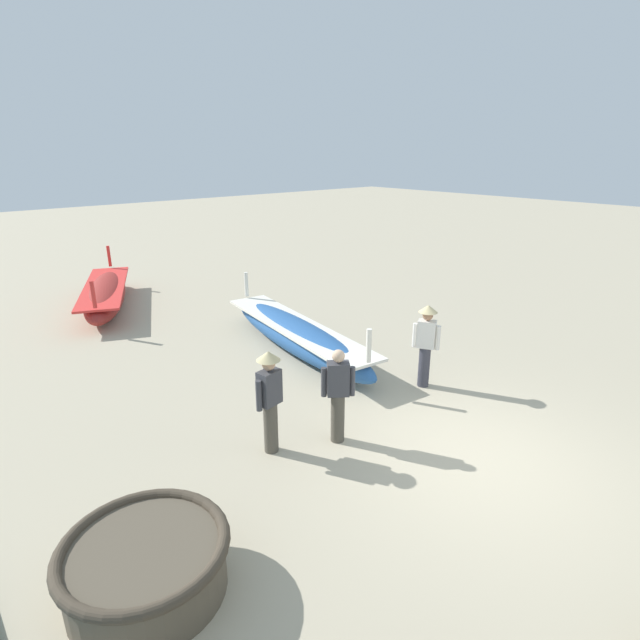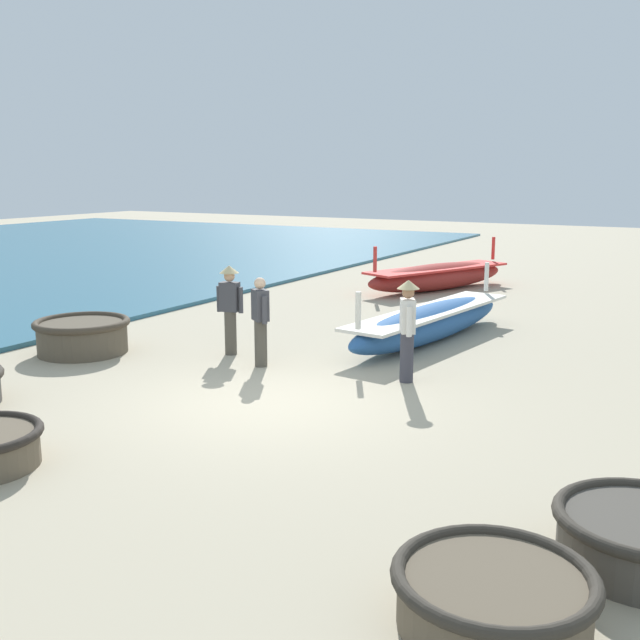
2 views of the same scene
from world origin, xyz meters
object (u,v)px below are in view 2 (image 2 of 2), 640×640
long_boat_green_hull (437,276)px  coracle_center (494,596)px  fisherman_standing_left (230,304)px  coracle_front_left (82,335)px  long_boat_white_hull (430,322)px  fisherman_standing_right (407,324)px  fisherman_by_coracle (260,319)px

long_boat_green_hull → coracle_center: bearing=-68.2°
fisherman_standing_left → coracle_center: bearing=-41.8°
coracle_center → coracle_front_left: coracle_front_left is taller
long_boat_white_hull → fisherman_standing_right: fisherman_standing_right is taller
coracle_center → coracle_front_left: 10.38m
coracle_front_left → long_boat_green_hull: long_boat_green_hull is taller
coracle_center → long_boat_white_hull: long_boat_white_hull is taller
coracle_front_left → long_boat_green_hull: size_ratio=0.34×
long_boat_white_hull → fisherman_by_coracle: bearing=-118.7°
fisherman_standing_left → fisherman_standing_right: bearing=-2.1°
coracle_center → fisherman_by_coracle: bearing=136.0°
long_boat_white_hull → fisherman_by_coracle: size_ratio=3.68×
long_boat_white_hull → fisherman_by_coracle: 3.88m
fisherman_standing_right → long_boat_white_hull: bearing=103.9°
fisherman_standing_right → fisherman_by_coracle: bearing=-172.9°
coracle_center → fisherman_by_coracle: size_ratio=0.99×
coracle_center → long_boat_white_hull: (-3.90, 8.93, 0.12)m
fisherman_standing_right → long_boat_green_hull: bearing=107.4°
coracle_front_left → long_boat_white_hull: size_ratio=0.31×
coracle_center → long_boat_white_hull: 9.75m
long_boat_green_hull → fisherman_by_coracle: bearing=-88.1°
coracle_front_left → fisherman_by_coracle: fisherman_by_coracle is taller
fisherman_standing_left → fisherman_by_coracle: 1.08m
long_boat_white_hull → fisherman_standing_right: (0.76, -3.06, 0.58)m
long_boat_white_hull → fisherman_standing_left: (-2.82, -2.92, 0.58)m
fisherman_by_coracle → long_boat_white_hull: bearing=61.3°
long_boat_white_hull → long_boat_green_hull: long_boat_green_hull is taller
long_boat_white_hull → coracle_front_left: bearing=-141.8°
long_boat_white_hull → long_boat_green_hull: bearing=109.1°
long_boat_white_hull → fisherman_by_coracle: (-1.85, -3.38, 0.45)m
fisherman_standing_left → fisherman_by_coracle: fisherman_standing_left is taller
long_boat_white_hull → long_boat_green_hull: 6.65m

